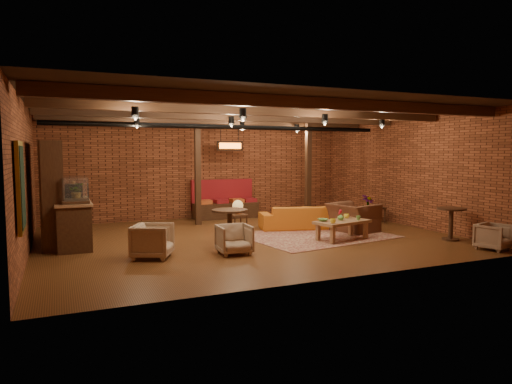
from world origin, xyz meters
name	(u,v)px	position (x,y,z in m)	size (l,w,h in m)	color
floor	(251,238)	(0.00, 0.00, 0.00)	(10.00, 10.00, 0.00)	#432810
ceiling	(250,109)	(0.00, 0.00, 3.20)	(10.00, 8.00, 0.02)	black
wall_back	(203,169)	(0.00, 4.00, 1.60)	(10.00, 0.02, 3.20)	brown
wall_front	(343,185)	(0.00, -4.00, 1.60)	(10.00, 0.02, 3.20)	brown
wall_left	(25,179)	(-5.00, 0.00, 1.60)	(0.02, 8.00, 3.20)	brown
wall_right	(408,171)	(5.00, 0.00, 1.60)	(0.02, 8.00, 3.20)	brown
ceiling_beams	(250,114)	(0.00, 0.00, 3.08)	(9.80, 6.40, 0.22)	black
ceiling_pipe	(228,127)	(0.00, 1.60, 2.85)	(0.12, 0.12, 9.60)	black
post_left	(198,171)	(-0.60, 2.60, 1.60)	(0.16, 0.16, 3.20)	black
post_right	(308,170)	(2.80, 2.00, 1.60)	(0.16, 0.16, 3.20)	black
service_counter	(73,210)	(-4.10, 1.00, 0.80)	(0.80, 2.50, 1.60)	black
plant_counter	(76,191)	(-4.00, 1.20, 1.22)	(0.35, 0.39, 0.30)	#337F33
shelving_hutch	(53,193)	(-4.50, 1.10, 1.20)	(0.52, 2.00, 2.40)	black
chalkboard_menu	(21,187)	(-4.93, -2.30, 1.60)	(0.08, 0.96, 1.46)	black
banquette	(225,203)	(0.60, 3.55, 0.50)	(2.10, 0.70, 1.00)	maroon
service_sign	(230,146)	(0.60, 3.10, 2.35)	(0.86, 0.06, 0.30)	orange
ceiling_spotlights	(250,123)	(0.00, 0.00, 2.86)	(6.40, 4.40, 0.28)	black
rug	(316,235)	(1.68, -0.39, 0.01)	(3.58, 2.73, 0.01)	maroon
sofa	(300,217)	(1.83, 0.76, 0.33)	(2.24, 0.87, 0.65)	#BD621A
coffee_table	(342,223)	(1.96, -1.11, 0.42)	(1.51, 0.98, 0.73)	#8B5D41
side_table_lamp	(238,208)	(-0.09, 0.64, 0.69)	(0.47, 0.47, 0.90)	black
round_table_left	(230,221)	(-0.83, -0.77, 0.58)	(0.82, 0.82, 0.86)	black
armchair_a	(153,239)	(-2.66, -1.20, 0.39)	(0.75, 0.70, 0.77)	beige
armchair_b	(234,238)	(-1.01, -1.52, 0.35)	(0.67, 0.63, 0.69)	beige
armchair_right	(353,213)	(2.92, -0.23, 0.52)	(1.18, 0.77, 1.03)	brown
side_table_book	(377,208)	(4.40, 0.64, 0.46)	(0.56, 0.56, 0.52)	black
round_table_right	(451,219)	(4.40, -2.20, 0.53)	(0.68, 0.68, 0.80)	black
armchair_far	(494,235)	(4.40, -3.40, 0.32)	(0.62, 0.58, 0.64)	beige
plant_tall	(368,182)	(4.40, 1.08, 1.25)	(1.39, 1.39, 2.49)	#4C7F4C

